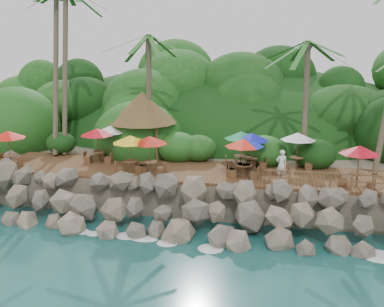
# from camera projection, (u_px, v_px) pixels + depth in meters

# --- Properties ---
(ground) EXTENTS (140.00, 140.00, 0.00)m
(ground) POSITION_uv_depth(u_px,v_px,m) (169.00, 244.00, 22.96)
(ground) COLOR #19514F
(ground) RESTS_ON ground
(land_base) EXTENTS (32.00, 25.20, 2.10)m
(land_base) POSITION_uv_depth(u_px,v_px,m) (215.00, 153.00, 37.93)
(land_base) COLOR gray
(land_base) RESTS_ON ground
(jungle_hill) EXTENTS (44.80, 28.00, 15.40)m
(jungle_hill) POSITION_uv_depth(u_px,v_px,m) (226.00, 146.00, 45.31)
(jungle_hill) COLOR #143811
(jungle_hill) RESTS_ON ground
(seawall) EXTENTS (29.00, 4.00, 2.30)m
(seawall) POSITION_uv_depth(u_px,v_px,m) (178.00, 209.00, 24.58)
(seawall) COLOR gray
(seawall) RESTS_ON ground
(terrace) EXTENTS (26.00, 5.00, 0.20)m
(terrace) POSITION_uv_depth(u_px,v_px,m) (192.00, 172.00, 28.14)
(terrace) COLOR brown
(terrace) RESTS_ON land_base
(jungle_foliage) EXTENTS (44.00, 16.00, 12.00)m
(jungle_foliage) POSITION_uv_depth(u_px,v_px,m) (213.00, 168.00, 37.23)
(jungle_foliage) COLOR #143811
(jungle_foliage) RESTS_ON ground
(foam_line) EXTENTS (25.20, 0.80, 0.06)m
(foam_line) POSITION_uv_depth(u_px,v_px,m) (170.00, 241.00, 23.23)
(foam_line) COLOR white
(foam_line) RESTS_ON ground
(palms) EXTENTS (29.89, 7.09, 13.91)m
(palms) POSITION_uv_depth(u_px,v_px,m) (221.00, 9.00, 28.09)
(palms) COLOR brown
(palms) RESTS_ON ground
(palapa) EXTENTS (4.87, 4.87, 4.60)m
(palapa) POSITION_uv_depth(u_px,v_px,m) (142.00, 107.00, 31.10)
(palapa) COLOR brown
(palapa) RESTS_ON ground
(dining_clusters) EXTENTS (23.77, 5.42, 2.41)m
(dining_clusters) POSITION_uv_depth(u_px,v_px,m) (191.00, 140.00, 27.45)
(dining_clusters) COLOR brown
(dining_clusters) RESTS_ON terrace
(railing) EXTENTS (8.30, 0.10, 1.00)m
(railing) POSITION_uv_depth(u_px,v_px,m) (341.00, 180.00, 24.02)
(railing) COLOR brown
(railing) RESTS_ON terrace
(waiter) EXTENTS (0.76, 0.60, 1.81)m
(waiter) POSITION_uv_depth(u_px,v_px,m) (281.00, 165.00, 26.00)
(waiter) COLOR white
(waiter) RESTS_ON terrace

